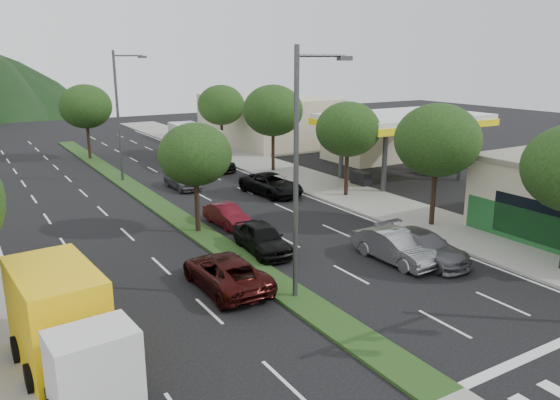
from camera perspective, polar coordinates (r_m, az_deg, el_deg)
ground at (r=17.41m, az=16.92°, el=-19.34°), size 160.00×160.00×0.00m
sidewalk_right at (r=42.71m, az=3.28°, el=1.95°), size 5.00×90.00×0.15m
median at (r=40.03m, az=-14.16°, el=0.61°), size 1.60×56.00×0.12m
gas_canopy at (r=43.73m, az=12.75°, el=8.00°), size 12.20×8.20×5.25m
bldg_right_far at (r=61.85m, az=-1.37°, el=8.36°), size 10.00×16.00×5.20m
tree_r_b at (r=31.78m, az=16.13°, el=6.02°), size 4.80×4.80×6.94m
tree_r_c at (r=37.64m, az=7.11°, el=7.34°), size 4.40×4.40×6.48m
tree_r_d at (r=45.79m, az=-0.74°, el=9.32°), size 5.00×5.00×7.17m
tree_r_e at (r=54.62m, az=-6.18°, el=9.83°), size 4.60×4.60×6.71m
tree_med_near at (r=29.89m, az=-8.86°, el=4.72°), size 4.00×4.00×6.02m
tree_med_far at (r=54.58m, az=-19.65°, el=9.19°), size 4.80×4.80×6.94m
streetlight_near at (r=21.05m, az=2.16°, el=3.85°), size 2.60×0.25×10.00m
streetlight_mid at (r=43.92m, az=-16.36°, el=9.02°), size 2.60×0.25×10.00m
sedan_silver at (r=26.75m, az=11.97°, el=-4.78°), size 1.72×4.63×1.51m
suv_maroon at (r=23.39m, az=-5.69°, el=-7.53°), size 2.43×5.20×1.44m
car_queue_a at (r=27.38m, az=-1.86°, el=-4.00°), size 2.16×4.56×1.51m
car_queue_b at (r=27.19m, az=14.70°, el=-4.70°), size 2.32×5.10×1.45m
car_queue_c at (r=31.85m, az=-5.59°, el=-1.59°), size 1.49×3.83×1.24m
car_queue_d at (r=38.79m, az=-0.92°, el=1.66°), size 3.03×5.58×1.48m
car_queue_e at (r=41.20m, az=-10.19°, el=2.15°), size 1.77×4.16×1.40m
car_queue_f at (r=47.56m, az=-6.90°, el=4.03°), size 2.25×5.21×1.50m
box_truck at (r=18.27m, az=-21.57°, el=-12.46°), size 2.96×6.75×3.25m
motorhome at (r=51.34m, az=-8.94°, el=5.91°), size 3.25×8.81×3.32m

